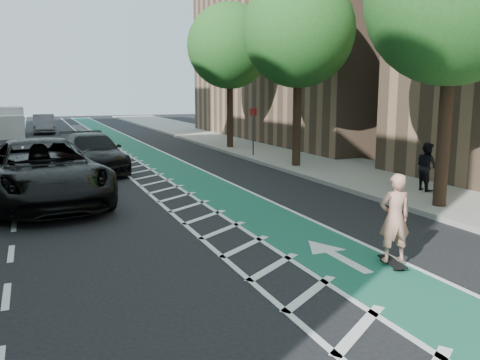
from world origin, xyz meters
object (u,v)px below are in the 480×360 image
skateboarder (395,218)px  barrel_a (3,171)px  suv_far (92,153)px  suv_near (43,171)px

skateboarder → barrel_a: bearing=-47.8°
skateboarder → suv_far: size_ratio=0.32×
suv_far → barrel_a: suv_far is taller
barrel_a → suv_far: bearing=25.4°
suv_far → barrel_a: (-3.32, -1.58, -0.33)m
skateboarder → suv_near: suv_near is taller
skateboarder → barrel_a: skateboarder is taller
suv_near → suv_far: suv_near is taller
suv_near → suv_far: (2.03, 5.61, -0.17)m
skateboarder → suv_far: bearing=-62.2°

